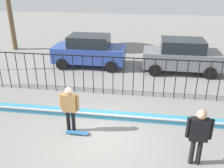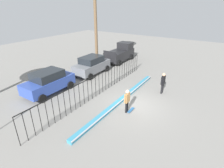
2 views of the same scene
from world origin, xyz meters
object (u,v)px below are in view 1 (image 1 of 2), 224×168
object	(u,v)px
skateboarder	(70,105)
parked_car_gray	(181,55)
skateboard	(77,133)
parked_car_blue	(89,51)
camera_operator	(199,133)

from	to	relation	value
skateboarder	parked_car_gray	size ratio (longest dim) A/B	0.40
skateboarder	skateboard	bearing A→B (deg)	-26.25
skateboard	parked_car_blue	world-z (taller)	parked_car_blue
camera_operator	parked_car_blue	distance (m)	9.52
skateboarder	camera_operator	xyz separation A→B (m)	(4.12, -1.11, 0.07)
camera_operator	parked_car_blue	xyz separation A→B (m)	(-5.06, 8.07, -0.12)
camera_operator	parked_car_gray	distance (m)	7.85
skateboarder	parked_car_gray	bearing A→B (deg)	65.22
skateboarder	skateboard	xyz separation A→B (m)	(0.28, -0.19, -0.97)
camera_operator	skateboard	bearing A→B (deg)	25.72
skateboard	parked_car_gray	distance (m)	8.15
skateboard	parked_car_blue	distance (m)	7.31
camera_operator	parked_car_gray	xyz separation A→B (m)	(0.36, 7.84, -0.12)
skateboard	parked_car_blue	bearing A→B (deg)	113.30
skateboard	camera_operator	world-z (taller)	camera_operator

